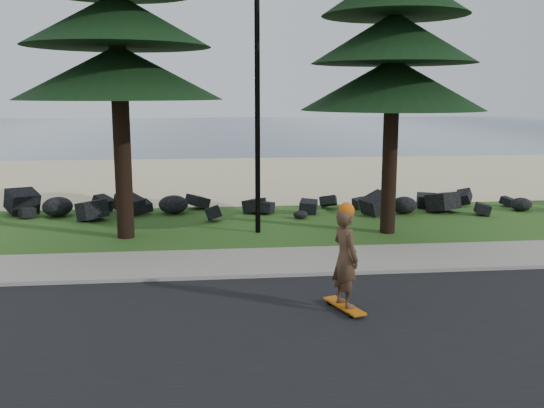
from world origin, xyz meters
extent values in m
plane|color=#305B1C|center=(0.00, 0.00, 0.00)|extent=(160.00, 160.00, 0.00)
cube|color=black|center=(0.00, -4.50, 0.01)|extent=(160.00, 7.00, 0.02)
cube|color=#9B998C|center=(0.00, -0.90, 0.05)|extent=(160.00, 0.20, 0.10)
cube|color=#9E9984|center=(0.00, 0.20, 0.04)|extent=(160.00, 2.00, 0.08)
cube|color=beige|center=(0.00, 14.50, 0.01)|extent=(160.00, 15.00, 0.01)
cube|color=#30485D|center=(0.00, 51.00, 0.00)|extent=(160.00, 58.00, 0.01)
cylinder|color=black|center=(3.50, 2.80, 6.00)|extent=(0.40, 0.40, 12.00)
cylinder|color=black|center=(0.00, 3.20, 4.00)|extent=(0.14, 0.14, 8.00)
cube|color=#C7620B|center=(0.98, -3.01, 0.10)|extent=(0.58, 1.05, 0.03)
imported|color=#4E3523|center=(0.98, -3.01, 0.97)|extent=(0.59, 0.72, 1.71)
sphere|color=#DC580C|center=(0.98, -3.01, 1.79)|extent=(0.27, 0.27, 0.27)
camera|label=1|loc=(-1.36, -12.83, 3.75)|focal=40.00mm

